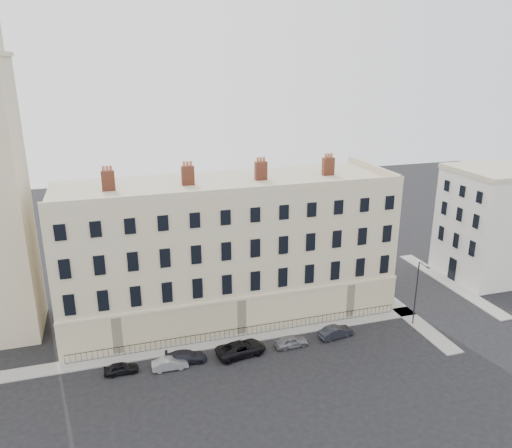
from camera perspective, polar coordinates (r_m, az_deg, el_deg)
The scene contains 14 objects.
ground at distance 50.81m, azimuth 6.99°, elevation -14.60°, with size 160.00×160.00×0.00m, color black.
terrace at distance 55.82m, azimuth -3.34°, elevation -2.74°, with size 36.22×12.22×17.00m.
adjacent_building at distance 71.55m, azimuth 25.19°, elevation -0.18°, with size 10.00×10.00×14.00m, color silver.
pavement_terrace at distance 52.21m, azimuth -5.70°, elevation -13.49°, with size 48.00×2.00×0.12m, color gray.
pavement_east_return at distance 62.49m, azimuth 15.05°, elevation -8.45°, with size 2.00×24.00×0.12m, color gray.
pavement_adjacent at distance 69.43m, azimuth 21.25°, elevation -6.34°, with size 2.00×20.00×0.12m, color gray.
railings at distance 53.07m, azimuth -1.48°, elevation -12.21°, with size 35.00×0.04×0.96m.
car_a at distance 49.19m, azimuth -15.15°, elevation -15.63°, with size 1.25×3.11×1.06m, color black.
car_b at distance 48.85m, azimuth -9.81°, elevation -15.45°, with size 1.16×3.32×1.09m, color gray.
car_c at distance 49.57m, azimuth -8.02°, elevation -14.78°, with size 1.59×3.92×1.14m, color black.
car_d at distance 50.09m, azimuth -1.73°, elevation -14.04°, with size 2.28×4.94×1.37m, color black.
car_e at distance 51.51m, azimuth 4.06°, elevation -13.24°, with size 1.37×3.40×1.16m, color slate.
car_f at distance 53.56m, azimuth 9.13°, elevation -12.08°, with size 1.30×3.74×1.23m, color black.
streetlamp at distance 56.26m, azimuth 17.91°, elevation -7.26°, with size 0.37×1.58×7.34m.
Camera 1 is at (-18.22, -38.75, 27.34)m, focal length 35.00 mm.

